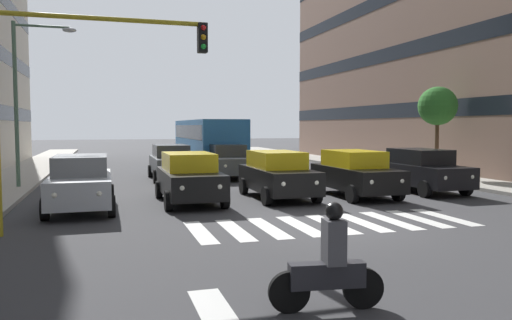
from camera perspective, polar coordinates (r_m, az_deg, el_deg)
The scene contains 15 objects.
ground_plane at distance 13.81m, azimuth 8.58°, elevation -7.21°, with size 180.00×180.00×0.00m, color #38383A.
crosswalk_markings at distance 13.81m, azimuth 8.58°, elevation -7.19°, with size 7.65×2.80×0.01m.
lane_arrow_1 at distance 7.39m, azimuth -4.45°, elevation -17.09°, with size 0.50×2.20×0.01m, color silver.
car_0 at distance 21.21m, azimuth 18.33°, elevation -1.07°, with size 2.02×4.44×1.72m.
car_1 at distance 19.18m, azimuth 11.21°, elevation -1.46°, with size 2.02×4.44×1.72m.
car_2 at distance 18.30m, azimuth 2.46°, elevation -1.64°, with size 2.02×4.44×1.72m.
car_3 at distance 17.38m, azimuth -7.60°, elevation -1.97°, with size 2.02×4.44×1.72m.
car_4 at distance 16.61m, azimuth -19.31°, elevation -2.42°, with size 2.02×4.44×1.72m.
car_row2_0 at distance 25.49m, azimuth -3.39°, elevation -0.08°, with size 2.02×4.44×1.72m.
car_row2_1 at distance 25.12m, azimuth -9.63°, elevation -0.19°, with size 2.02×4.44×1.72m.
bus_behind_traffic at distance 30.96m, azimuth -5.56°, elevation 2.42°, with size 2.78×10.50×3.00m.
motorcycle_with_rider at distance 7.39m, azimuth 8.31°, elevation -11.88°, with size 1.70×0.40×1.57m.
traffic_light_gantry at distance 13.23m, azimuth -21.08°, elevation 8.47°, with size 5.19×0.36×5.50m.
street_lamp_right at distance 22.80m, azimuth -24.71°, elevation 7.59°, with size 2.49×0.28×6.74m.
street_tree_1 at distance 26.65m, azimuth 19.96°, elevation 5.73°, with size 1.92×1.92×4.46m.
Camera 1 is at (5.80, 12.25, 2.65)m, focal length 35.16 mm.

